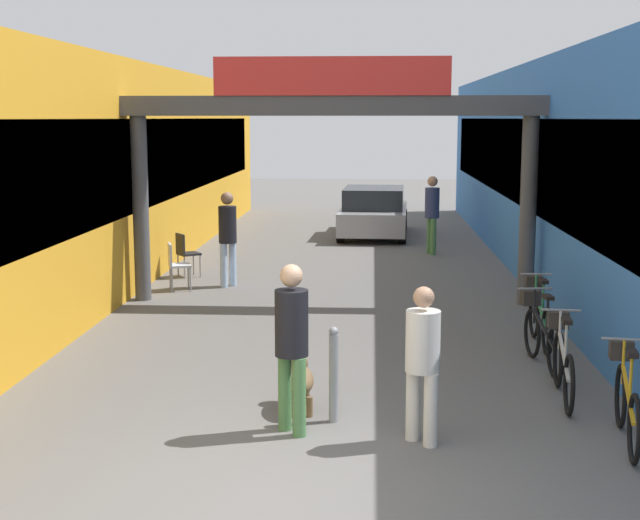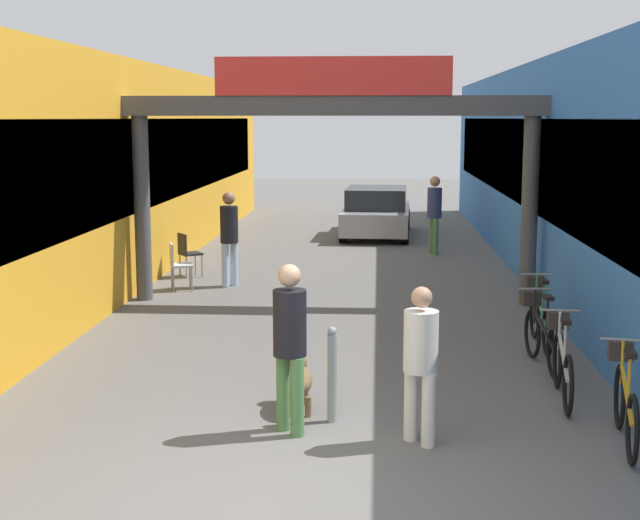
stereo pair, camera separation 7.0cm
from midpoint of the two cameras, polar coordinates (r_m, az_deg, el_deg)
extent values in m
plane|color=#605E5B|center=(7.87, -2.33, -14.84)|extent=(80.00, 80.00, 0.00)
cube|color=gold|center=(19.10, -14.47, 5.58)|extent=(3.00, 26.00, 4.24)
cube|color=black|center=(18.69, -10.15, 6.30)|extent=(0.04, 23.40, 1.69)
cube|color=blue|center=(18.71, 16.96, 5.40)|extent=(3.00, 26.00, 4.24)
cube|color=black|center=(18.41, 12.48, 6.19)|extent=(0.04, 23.40, 1.69)
cylinder|color=#4C4C4F|center=(15.90, -11.53, 3.21)|extent=(0.28, 0.28, 3.23)
cylinder|color=#4C4C4F|center=(15.59, 13.05, 3.04)|extent=(0.28, 0.28, 3.23)
cube|color=#4C4C4F|center=(15.31, 0.65, 9.84)|extent=(7.40, 0.44, 0.33)
cube|color=red|center=(15.12, 0.61, 11.70)|extent=(3.96, 0.10, 0.64)
cylinder|color=#4C7F47|center=(9.26, -2.49, -8.41)|extent=(0.20, 0.20, 0.82)
cylinder|color=#4C7F47|center=(9.08, -1.56, -8.77)|extent=(0.20, 0.20, 0.82)
cylinder|color=black|center=(8.97, -2.06, -4.05)|extent=(0.48, 0.48, 0.67)
sphere|color=tan|center=(8.87, -2.07, -1.01)|extent=(0.33, 0.33, 0.23)
cylinder|color=silver|center=(8.88, 6.87, -9.52)|extent=(0.20, 0.20, 0.74)
cylinder|color=silver|center=(9.03, 5.74, -9.17)|extent=(0.20, 0.20, 0.74)
cylinder|color=silver|center=(8.77, 6.38, -5.18)|extent=(0.48, 0.48, 0.61)
sphere|color=tan|center=(8.67, 6.43, -2.38)|extent=(0.29, 0.29, 0.21)
cylinder|color=#A5BFE0|center=(17.14, -5.73, -0.26)|extent=(0.20, 0.20, 0.85)
cylinder|color=#A5BFE0|center=(16.97, -6.30, -0.36)|extent=(0.20, 0.20, 0.85)
cylinder|color=black|center=(16.95, -6.06, 2.27)|extent=(0.47, 0.47, 0.70)
sphere|color=#8C664C|center=(16.90, -6.09, 3.95)|extent=(0.33, 0.33, 0.24)
cylinder|color=#4C7F47|center=(21.32, 6.95, 1.58)|extent=(0.17, 0.17, 0.86)
cylinder|color=#4C7F47|center=(21.09, 7.16, 1.49)|extent=(0.17, 0.17, 0.86)
cylinder|color=navy|center=(21.12, 7.10, 3.65)|extent=(0.42, 0.42, 0.71)
sphere|color=tan|center=(21.08, 7.12, 5.02)|extent=(0.30, 0.30, 0.24)
ellipsoid|color=brown|center=(9.84, -1.51, -7.65)|extent=(0.40, 0.72, 0.28)
sphere|color=brown|center=(10.11, -1.62, -6.62)|extent=(0.27, 0.27, 0.23)
sphere|color=white|center=(10.04, -1.58, -7.39)|extent=(0.19, 0.19, 0.17)
cylinder|color=brown|center=(10.11, -2.10, -8.67)|extent=(0.08, 0.08, 0.22)
cylinder|color=brown|center=(10.12, -1.06, -8.65)|extent=(0.08, 0.08, 0.22)
cylinder|color=brown|center=(9.71, -1.96, -9.41)|extent=(0.08, 0.08, 0.22)
cylinder|color=brown|center=(9.73, -0.88, -9.38)|extent=(0.08, 0.08, 0.22)
torus|color=black|center=(9.85, 18.50, -8.25)|extent=(0.15, 0.67, 0.67)
torus|color=black|center=(8.89, 19.25, -10.18)|extent=(0.15, 0.67, 0.67)
cube|color=gold|center=(9.32, 18.91, -8.11)|extent=(0.17, 0.94, 0.34)
cylinder|color=gold|center=(9.14, 19.07, -7.01)|extent=(0.04, 0.04, 0.42)
cube|color=black|center=(9.08, 19.14, -5.68)|extent=(0.13, 0.23, 0.05)
cylinder|color=gold|center=(9.69, 18.65, -6.20)|extent=(0.04, 0.04, 0.46)
cylinder|color=gray|center=(9.63, 18.72, -4.83)|extent=(0.46, 0.09, 0.03)
cube|color=#332D28|center=(9.86, 18.54, -5.45)|extent=(0.27, 0.23, 0.20)
torus|color=black|center=(11.06, 14.81, -6.19)|extent=(0.11, 0.67, 0.67)
torus|color=black|center=(10.08, 15.45, -7.70)|extent=(0.11, 0.67, 0.67)
cube|color=beige|center=(10.52, 15.16, -5.97)|extent=(0.12, 0.94, 0.34)
cylinder|color=beige|center=(10.35, 15.28, -4.96)|extent=(0.03, 0.03, 0.42)
cube|color=black|center=(10.30, 15.33, -3.78)|extent=(0.12, 0.23, 0.05)
cylinder|color=beige|center=(10.91, 14.92, -4.35)|extent=(0.03, 0.03, 0.46)
cylinder|color=gray|center=(10.86, 14.97, -3.11)|extent=(0.46, 0.07, 0.03)
cube|color=#332D28|center=(11.08, 14.82, -3.71)|extent=(0.26, 0.22, 0.20)
torus|color=black|center=(12.31, 13.26, -4.57)|extent=(0.12, 0.67, 0.67)
torus|color=black|center=(11.37, 14.68, -5.77)|extent=(0.12, 0.67, 0.67)
cube|color=black|center=(11.80, 13.97, -4.30)|extent=(0.14, 0.94, 0.34)
cylinder|color=black|center=(11.64, 14.18, -3.38)|extent=(0.04, 0.04, 0.42)
cube|color=black|center=(11.59, 14.23, -2.32)|extent=(0.12, 0.23, 0.05)
cylinder|color=black|center=(12.18, 13.41, -2.90)|extent=(0.04, 0.04, 0.46)
cylinder|color=gray|center=(12.13, 13.45, -1.79)|extent=(0.46, 0.08, 0.03)
cube|color=#332D28|center=(12.35, 13.16, -2.35)|extent=(0.26, 0.22, 0.20)
torus|color=black|center=(13.43, 13.39, -3.44)|extent=(0.05, 0.67, 0.67)
torus|color=black|center=(12.45, 14.19, -4.46)|extent=(0.05, 0.67, 0.67)
cube|color=#338C4C|center=(12.90, 13.81, -3.15)|extent=(0.04, 0.94, 0.34)
cylinder|color=#338C4C|center=(12.74, 13.94, -2.30)|extent=(0.03, 0.03, 0.42)
cube|color=black|center=(12.70, 13.98, -1.33)|extent=(0.10, 0.22, 0.05)
cylinder|color=#338C4C|center=(13.30, 13.50, -1.90)|extent=(0.03, 0.03, 0.46)
cylinder|color=gray|center=(13.25, 13.54, -0.88)|extent=(0.46, 0.03, 0.03)
cube|color=#332D28|center=(13.48, 13.36, -1.41)|extent=(0.24, 0.20, 0.20)
cylinder|color=gray|center=(9.47, 0.66, -7.57)|extent=(0.10, 0.10, 0.95)
sphere|color=gray|center=(9.34, 0.67, -4.60)|extent=(0.10, 0.10, 0.10)
cylinder|color=gray|center=(17.04, -8.54, -1.04)|extent=(0.04, 0.04, 0.45)
cylinder|color=gray|center=(16.70, -8.41, -1.24)|extent=(0.04, 0.04, 0.45)
cylinder|color=gray|center=(17.00, -9.68, -1.09)|extent=(0.04, 0.04, 0.45)
cylinder|color=gray|center=(16.67, -9.57, -1.29)|extent=(0.04, 0.04, 0.45)
cube|color=silver|center=(16.81, -9.07, -0.35)|extent=(0.51, 0.51, 0.04)
cube|color=silver|center=(16.76, -9.70, 0.37)|extent=(0.16, 0.39, 0.40)
cylinder|color=gray|center=(18.48, -8.20, -0.24)|extent=(0.04, 0.04, 0.45)
cylinder|color=gray|center=(18.18, -7.78, -0.39)|extent=(0.04, 0.04, 0.45)
cylinder|color=gray|center=(18.36, -9.18, -0.33)|extent=(0.04, 0.04, 0.45)
cylinder|color=gray|center=(18.05, -8.77, -0.48)|extent=(0.04, 0.04, 0.45)
cube|color=black|center=(18.23, -8.50, 0.40)|extent=(0.56, 0.56, 0.04)
cube|color=black|center=(18.13, -9.05, 1.04)|extent=(0.26, 0.35, 0.40)
cube|color=#99999E|center=(24.39, 3.38, 2.69)|extent=(1.92, 4.07, 0.60)
cube|color=#1E2328|center=(24.18, 3.38, 4.00)|extent=(1.67, 2.27, 0.55)
cylinder|color=black|center=(25.89, 1.76, 2.67)|extent=(0.23, 0.61, 0.60)
cylinder|color=black|center=(25.83, 5.28, 2.62)|extent=(0.23, 0.61, 0.60)
cylinder|color=black|center=(23.02, 1.25, 1.87)|extent=(0.23, 0.61, 0.60)
cylinder|color=black|center=(22.95, 5.21, 1.81)|extent=(0.23, 0.61, 0.60)
camera|label=1|loc=(0.04, -90.17, -0.03)|focal=50.00mm
camera|label=2|loc=(0.04, 89.83, 0.03)|focal=50.00mm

